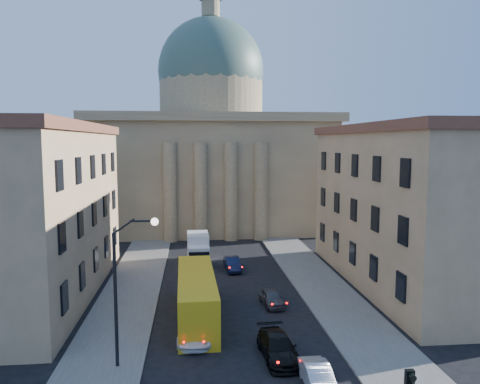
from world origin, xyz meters
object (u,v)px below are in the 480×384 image
object	(u,v)px
street_lamp	(124,279)
box_truck	(198,250)
car_right_near	(318,377)
city_bus	(196,295)

from	to	relation	value
street_lamp	box_truck	size ratio (longest dim) A/B	1.53
car_right_near	city_bus	world-z (taller)	city_bus
car_right_near	box_truck	distance (m)	27.24
city_bus	box_truck	bearing A→B (deg)	87.61
street_lamp	box_truck	xyz separation A→B (m)	(4.45, 23.12, -3.80)
street_lamp	city_bus	size ratio (longest dim) A/B	0.75
car_right_near	city_bus	distance (m)	12.51
street_lamp	car_right_near	distance (m)	11.95
box_truck	city_bus	bearing A→B (deg)	-92.36
city_bus	box_truck	distance (m)	15.83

